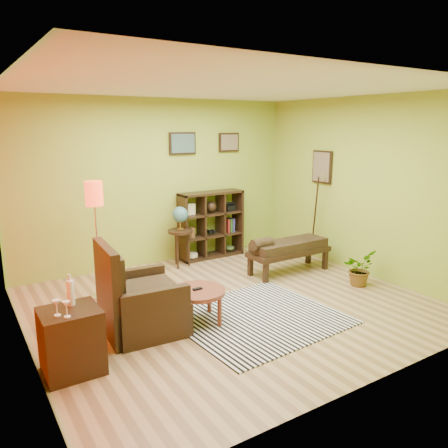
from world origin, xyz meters
TOP-DOWN VIEW (x-y plane):
  - ground at (0.00, 0.00)m, footprint 5.00×5.00m
  - room_shell at (-0.09, 0.01)m, footprint 5.04×4.54m
  - zebra_rug at (0.04, -0.54)m, footprint 2.05×1.88m
  - coffee_table at (-0.64, -0.24)m, footprint 0.67×0.67m
  - armchair at (-1.34, -0.09)m, footprint 0.95×0.95m
  - side_cabinet at (-2.20, -0.57)m, footprint 0.54×0.49m
  - floor_lamp at (-1.41, 1.19)m, footprint 0.25×0.25m
  - globe_table at (0.17, 1.81)m, footprint 0.42×0.42m
  - cube_shelf at (0.91, 2.03)m, footprint 1.20×0.35m
  - bench at (1.47, 0.59)m, footprint 1.43×0.50m
  - potted_plant at (2.01, -0.42)m, footprint 0.64×0.67m

SIDE VIEW (x-z plane):
  - ground at x=0.00m, z-range 0.00..0.00m
  - zebra_rug at x=0.04m, z-range 0.00..0.01m
  - potted_plant at x=2.01m, z-range 0.00..0.41m
  - side_cabinet at x=-2.20m, z-range -0.15..0.80m
  - armchair at x=-1.34m, z-range -0.21..0.86m
  - coffee_table at x=-0.64m, z-range 0.14..0.57m
  - bench at x=1.47m, z-range 0.09..0.74m
  - cube_shelf at x=0.91m, z-range 0.00..1.20m
  - globe_table at x=0.17m, z-range 0.27..1.30m
  - floor_lamp at x=-1.41m, z-range 0.50..2.13m
  - room_shell at x=-0.09m, z-range 0.39..3.21m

